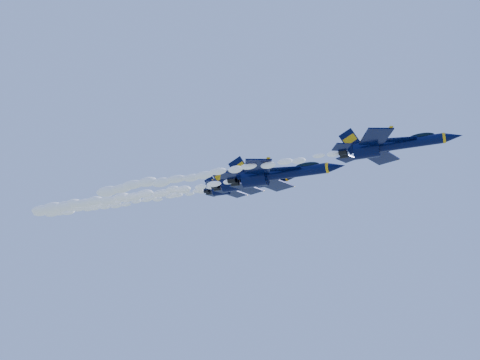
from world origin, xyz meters
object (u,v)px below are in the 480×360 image
(jet_lead, at_px, (390,145))
(jet_fourth, at_px, (235,187))
(jet_second, at_px, (277,174))
(jet_third, at_px, (249,182))

(jet_lead, relative_size, jet_fourth, 1.08)
(jet_lead, height_order, jet_second, jet_second)
(jet_second, bearing_deg, jet_third, 141.36)
(jet_lead, xyz_separation_m, jet_second, (-18.68, 5.77, 0.23))
(jet_third, bearing_deg, jet_lead, -23.97)
(jet_third, height_order, jet_fourth, jet_fourth)
(jet_lead, distance_m, jet_second, 19.55)
(jet_second, xyz_separation_m, jet_third, (-7.14, 5.71, 1.56))
(jet_lead, relative_size, jet_second, 0.84)
(jet_lead, distance_m, jet_fourth, 38.01)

